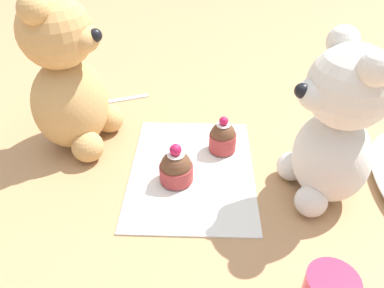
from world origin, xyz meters
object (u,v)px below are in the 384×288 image
(teddy_bear_cream, at_px, (336,128))
(teddy_bear_tan, at_px, (68,80))
(cupcake_near_cream_bear, at_px, (223,137))
(teaspoon, at_px, (118,100))
(cupcake_near_tan_bear, at_px, (176,168))

(teddy_bear_cream, bearing_deg, teddy_bear_tan, -116.87)
(cupcake_near_cream_bear, bearing_deg, teddy_bear_cream, 56.35)
(teddy_bear_cream, distance_m, teaspoon, 0.47)
(cupcake_near_tan_bear, relative_size, teaspoon, 0.51)
(teddy_bear_tan, distance_m, cupcake_near_tan_bear, 0.23)
(teddy_bear_tan, relative_size, cupcake_near_tan_bear, 4.01)
(teaspoon, bearing_deg, teddy_bear_cream, -58.04)
(cupcake_near_cream_bear, distance_m, teaspoon, 0.28)
(teddy_bear_tan, xyz_separation_m, cupcake_near_cream_bear, (0.02, 0.26, -0.09))
(teddy_bear_tan, relative_size, cupcake_near_cream_bear, 4.13)
(cupcake_near_tan_bear, bearing_deg, cupcake_near_cream_bear, 137.77)
(cupcake_near_cream_bear, bearing_deg, teddy_bear_tan, -94.92)
(cupcake_near_cream_bear, bearing_deg, cupcake_near_tan_bear, -42.23)
(teddy_bear_tan, relative_size, teaspoon, 2.06)
(cupcake_near_tan_bear, bearing_deg, teddy_bear_tan, -119.88)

